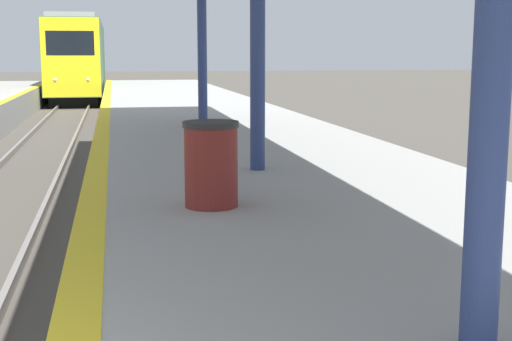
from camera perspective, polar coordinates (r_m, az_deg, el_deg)
train at (r=42.33m, az=-13.99°, el=8.69°), size 2.71×16.20×4.50m
trash_bin at (r=7.37m, az=-3.62°, el=0.53°), size 0.58×0.58×0.89m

